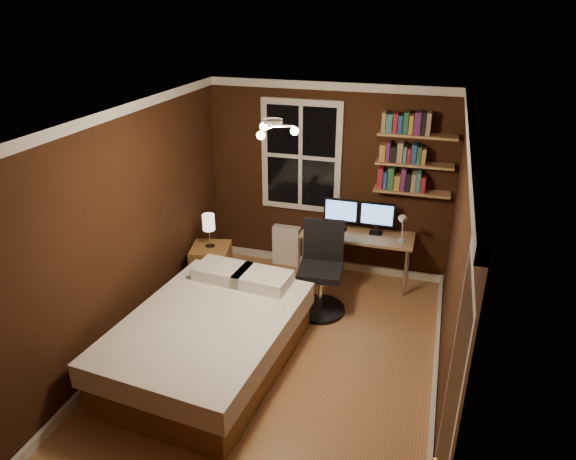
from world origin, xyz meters
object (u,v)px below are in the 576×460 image
(radiator, at_px, (286,245))
(desk, at_px, (357,238))
(monitor_right, at_px, (377,218))
(bedside_lamp, at_px, (209,231))
(monitor_left, at_px, (341,214))
(nightstand, at_px, (212,267))
(bed, at_px, (210,339))
(desk_lamp, at_px, (402,228))
(office_chair, at_px, (321,277))

(radiator, xyz_separation_m, desk, (1.01, -0.18, 0.33))
(monitor_right, bearing_deg, bedside_lamp, -157.66)
(monitor_left, distance_m, monitor_right, 0.46)
(bedside_lamp, bearing_deg, desk, 22.90)
(nightstand, bearing_deg, desk, 9.91)
(nightstand, bearing_deg, bedside_lamp, 0.00)
(bed, xyz_separation_m, bedside_lamp, (-0.62, 1.40, 0.50))
(bedside_lamp, bearing_deg, radiator, 51.68)
(monitor_left, height_order, desk_lamp, desk_lamp)
(desk, bearing_deg, radiator, 169.89)
(bedside_lamp, height_order, desk, bedside_lamp)
(bed, distance_m, desk, 2.42)
(bed, relative_size, desk, 1.56)
(desk, xyz_separation_m, monitor_right, (0.22, 0.07, 0.27))
(office_chair, bearing_deg, bed, -127.26)
(nightstand, xyz_separation_m, bedside_lamp, (0.00, 0.00, 0.51))
(bed, xyz_separation_m, office_chair, (0.82, 1.33, 0.13))
(monitor_right, distance_m, desk_lamp, 0.40)
(nightstand, distance_m, desk_lamp, 2.42)
(monitor_left, distance_m, office_chair, 0.99)
(radiator, bearing_deg, nightstand, -128.32)
(monitor_left, height_order, office_chair, office_chair)
(monitor_right, xyz_separation_m, office_chair, (-0.50, -0.88, -0.45))
(bed, bearing_deg, monitor_left, 73.63)
(monitor_left, bearing_deg, monitor_right, 0.00)
(radiator, height_order, monitor_left, monitor_left)
(nightstand, height_order, bedside_lamp, bedside_lamp)
(bed, height_order, bedside_lamp, bedside_lamp)
(bed, bearing_deg, nightstand, 118.87)
(radiator, relative_size, monitor_left, 1.27)
(bedside_lamp, distance_m, monitor_left, 1.68)
(bedside_lamp, distance_m, radiator, 1.27)
(monitor_left, distance_m, desk_lamp, 0.82)
(desk, relative_size, office_chair, 1.29)
(monitor_left, bearing_deg, desk, -16.42)
(bedside_lamp, height_order, monitor_right, monitor_right)
(desk, height_order, desk_lamp, desk_lamp)
(nightstand, bearing_deg, radiator, 38.69)
(bed, height_order, radiator, bed)
(desk_lamp, bearing_deg, desk, 165.33)
(desk, distance_m, monitor_left, 0.37)
(bed, relative_size, monitor_left, 4.98)
(nightstand, bearing_deg, monitor_left, 15.31)
(bed, distance_m, radiator, 2.31)
(bed, xyz_separation_m, monitor_right, (1.32, 2.20, 0.58))
(desk_lamp, relative_size, office_chair, 0.40)
(bed, distance_m, monitor_right, 2.63)
(radiator, xyz_separation_m, office_chair, (0.72, -0.98, 0.15))
(bed, bearing_deg, bedside_lamp, 118.87)
(monitor_right, bearing_deg, monitor_left, 180.00)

